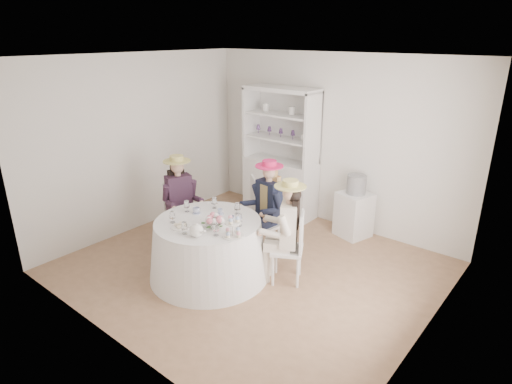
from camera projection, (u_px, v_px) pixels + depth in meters
The scene contains 23 objects.
ground at pixel (251, 267), 5.75m from camera, with size 4.50×4.50×0.00m, color #876143.
ceiling at pixel (250, 57), 4.81m from camera, with size 4.50×4.50×0.00m, color white.
wall_back at pixel (333, 142), 6.72m from camera, with size 4.50×4.50×0.00m, color silver.
wall_front at pixel (107, 224), 3.83m from camera, with size 4.50×4.50×0.00m, color silver.
wall_left at pixel (140, 144), 6.61m from camera, with size 4.50×4.50×0.00m, color silver.
wall_right at pixel (438, 218), 3.94m from camera, with size 4.50×4.50×0.00m, color silver.
tea_table at pixel (209, 248), 5.44m from camera, with size 1.53×1.53×0.76m.
hutch at pixel (281, 171), 7.25m from camera, with size 1.35×0.68×2.15m.
side_table at pixel (354, 215), 6.54m from camera, with size 0.44×0.44×0.69m, color silver.
hatbox at pixel (356, 184), 6.37m from camera, with size 0.29×0.29×0.29m, color black.
guest_left at pixel (180, 196), 6.11m from camera, with size 0.56×0.51×1.36m.
guest_mid at pixel (268, 202), 5.90m from camera, with size 0.50×0.52×1.36m.
guest_right at pixel (287, 226), 5.19m from camera, with size 0.57×0.52×1.34m.
spare_chair at pixel (261, 206), 6.39m from camera, with size 0.57×0.57×0.98m.
teacup_a at pixel (196, 211), 5.51m from camera, with size 0.09×0.09×0.07m, color white.
teacup_b at pixel (220, 212), 5.50m from camera, with size 0.07×0.07×0.06m, color white.
teacup_c at pixel (232, 219), 5.27m from camera, with size 0.08×0.08×0.07m, color white.
flower_bowl at pixel (215, 225), 5.13m from camera, with size 0.22×0.22×0.06m, color white.
flower_arrangement at pixel (213, 220), 5.10m from camera, with size 0.20×0.19×0.07m.
table_teapot at pixel (197, 231), 4.88m from camera, with size 0.23×0.16×0.17m.
sandwich_plate at pixel (181, 226), 5.13m from camera, with size 0.24×0.24×0.05m.
cupcake_stand at pixel (233, 229), 4.88m from camera, with size 0.25×0.25×0.24m.
stemware_set at pixel (207, 215), 5.28m from camera, with size 0.90×0.91×0.15m.
Camera 1 is at (3.24, -3.85, 2.95)m, focal length 30.00 mm.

